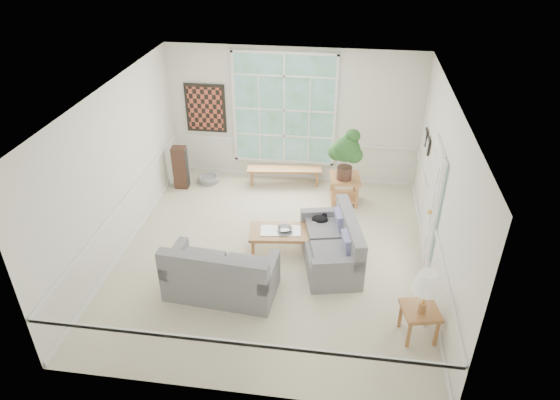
# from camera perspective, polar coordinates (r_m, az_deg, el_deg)

# --- Properties ---
(floor) EXTENTS (5.50, 6.00, 0.01)m
(floor) POSITION_cam_1_polar(r_m,az_deg,el_deg) (9.14, -0.80, -6.27)
(floor) COLOR beige
(floor) RESTS_ON ground
(ceiling) EXTENTS (5.50, 6.00, 0.02)m
(ceiling) POSITION_cam_1_polar(r_m,az_deg,el_deg) (7.70, -0.97, 11.81)
(ceiling) COLOR white
(ceiling) RESTS_ON ground
(wall_back) EXTENTS (5.50, 0.02, 3.00)m
(wall_back) POSITION_cam_1_polar(r_m,az_deg,el_deg) (11.01, 1.54, 9.53)
(wall_back) COLOR silver
(wall_back) RESTS_ON ground
(wall_front) EXTENTS (5.50, 0.02, 3.00)m
(wall_front) POSITION_cam_1_polar(r_m,az_deg,el_deg) (5.92, -5.41, -12.11)
(wall_front) COLOR silver
(wall_front) RESTS_ON ground
(wall_left) EXTENTS (0.02, 6.00, 3.00)m
(wall_left) POSITION_cam_1_polar(r_m,az_deg,el_deg) (9.11, -18.26, 3.08)
(wall_left) COLOR silver
(wall_left) RESTS_ON ground
(wall_right) EXTENTS (0.02, 6.00, 3.00)m
(wall_right) POSITION_cam_1_polar(r_m,az_deg,el_deg) (8.39, 18.02, 0.63)
(wall_right) COLOR silver
(wall_right) RESTS_ON ground
(window_back) EXTENTS (2.30, 0.08, 2.40)m
(window_back) POSITION_cam_1_polar(r_m,az_deg,el_deg) (10.94, 0.47, 10.24)
(window_back) COLOR white
(window_back) RESTS_ON wall_back
(entry_door) EXTENTS (0.08, 0.90, 2.10)m
(entry_door) POSITION_cam_1_polar(r_m,az_deg,el_deg) (9.12, 16.84, 0.10)
(entry_door) COLOR white
(entry_door) RESTS_ON floor
(door_sidelight) EXTENTS (0.08, 0.26, 1.90)m
(door_sidelight) POSITION_cam_1_polar(r_m,az_deg,el_deg) (8.53, 17.41, -1.48)
(door_sidelight) COLOR white
(door_sidelight) RESTS_ON wall_right
(wall_art) EXTENTS (0.90, 0.06, 1.10)m
(wall_art) POSITION_cam_1_polar(r_m,az_deg,el_deg) (11.30, -8.51, 10.32)
(wall_art) COLOR #5D291E
(wall_art) RESTS_ON wall_back
(wall_frame_near) EXTENTS (0.04, 0.26, 0.32)m
(wall_frame_near) POSITION_cam_1_polar(r_m,az_deg,el_deg) (9.90, 16.52, 5.98)
(wall_frame_near) COLOR black
(wall_frame_near) RESTS_ON wall_right
(wall_frame_far) EXTENTS (0.04, 0.26, 0.32)m
(wall_frame_far) POSITION_cam_1_polar(r_m,az_deg,el_deg) (10.27, 16.28, 6.92)
(wall_frame_far) COLOR black
(wall_frame_far) RESTS_ON wall_right
(loveseat_right) EXTENTS (1.21, 1.82, 0.91)m
(loveseat_right) POSITION_cam_1_polar(r_m,az_deg,el_deg) (8.74, 5.77, -4.72)
(loveseat_right) COLOR slate
(loveseat_right) RESTS_ON floor
(loveseat_front) EXTENTS (1.82, 1.04, 0.95)m
(loveseat_front) POSITION_cam_1_polar(r_m,az_deg,el_deg) (8.12, -6.75, -7.76)
(loveseat_front) COLOR slate
(loveseat_front) RESTS_ON floor
(coffee_table) EXTENTS (1.19, 0.74, 0.42)m
(coffee_table) POSITION_cam_1_polar(r_m,az_deg,el_deg) (9.13, 0.06, -4.64)
(coffee_table) COLOR #A1683A
(coffee_table) RESTS_ON floor
(pewter_bowl) EXTENTS (0.41, 0.41, 0.08)m
(pewter_bowl) POSITION_cam_1_polar(r_m,az_deg,el_deg) (9.01, 0.55, -3.27)
(pewter_bowl) COLOR #99999E
(pewter_bowl) RESTS_ON coffee_table
(window_bench) EXTENTS (1.68, 0.53, 0.39)m
(window_bench) POSITION_cam_1_polar(r_m,az_deg,el_deg) (11.26, 0.49, 2.73)
(window_bench) COLOR #A1683A
(window_bench) RESTS_ON floor
(end_table) EXTENTS (0.67, 0.67, 0.61)m
(end_table) POSITION_cam_1_polar(r_m,az_deg,el_deg) (10.60, 7.35, 1.20)
(end_table) COLOR #A1683A
(end_table) RESTS_ON floor
(houseplant) EXTENTS (0.79, 0.79, 1.07)m
(houseplant) POSITION_cam_1_polar(r_m,az_deg,el_deg) (10.15, 7.50, 5.12)
(houseplant) COLOR #265423
(houseplant) RESTS_ON end_table
(side_table) EXTENTS (0.61, 0.61, 0.52)m
(side_table) POSITION_cam_1_polar(r_m,az_deg,el_deg) (7.75, 15.53, -13.31)
(side_table) COLOR #A1683A
(side_table) RESTS_ON floor
(table_lamp) EXTENTS (0.56, 0.56, 0.70)m
(table_lamp) POSITION_cam_1_polar(r_m,az_deg,el_deg) (7.31, 16.27, -10.17)
(table_lamp) COLOR white
(table_lamp) RESTS_ON side_table
(pet_bed) EXTENTS (0.54, 0.54, 0.14)m
(pet_bed) POSITION_cam_1_polar(r_m,az_deg,el_deg) (11.52, -8.16, 2.39)
(pet_bed) COLOR gray
(pet_bed) RESTS_ON floor
(floor_speaker) EXTENTS (0.32, 0.26, 0.97)m
(floor_speaker) POSITION_cam_1_polar(r_m,az_deg,el_deg) (11.22, -11.31, 3.67)
(floor_speaker) COLOR #3D241B
(floor_speaker) RESTS_ON floor
(cat) EXTENTS (0.35, 0.28, 0.14)m
(cat) POSITION_cam_1_polar(r_m,az_deg,el_deg) (9.15, 4.59, -2.18)
(cat) COLOR black
(cat) RESTS_ON loveseat_right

